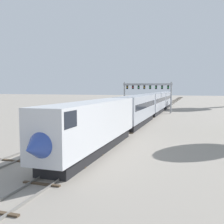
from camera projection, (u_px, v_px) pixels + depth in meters
The scene contains 5 objects.
ground_plane at pixel (59, 158), 23.01m from camera, with size 400.00×400.00×0.00m, color gray.
track_main at pixel (163, 108), 79.42m from camera, with size 2.60×200.00×0.16m.
track_near at pixel (130, 114), 62.06m from camera, with size 2.60×160.00×0.16m.
passenger_train at pixel (148, 105), 53.55m from camera, with size 3.04×79.00×4.80m.
signal_gantry at pixel (147, 90), 65.09m from camera, with size 12.10×0.49×7.51m.
Camera 1 is at (11.09, -20.16, 6.05)m, focal length 42.75 mm.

